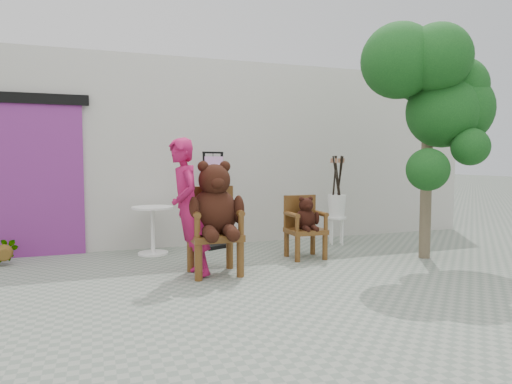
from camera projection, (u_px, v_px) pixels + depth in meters
ground_plane at (307, 282)px, 5.18m from camera, size 60.00×60.00×0.00m
back_wall at (230, 153)px, 7.99m from camera, size 9.00×1.00×3.00m
doorway at (39, 175)px, 6.52m from camera, size 1.40×0.11×2.33m
chair_big at (214, 211)px, 5.49m from camera, size 0.68×0.72×1.38m
chair_small at (305, 221)px, 6.45m from camera, size 0.50×0.47×0.88m
person at (189, 208)px, 5.40m from camera, size 0.42×0.62×1.64m
cafe_table at (153, 225)px, 6.68m from camera, size 0.60×0.60×0.70m
display_stand at (214, 211)px, 7.18m from camera, size 0.56×0.51×1.51m
stool_bucket at (337, 205)px, 7.45m from camera, size 0.32×0.32×1.45m
tree at (437, 93)px, 6.15m from camera, size 1.91×1.51×3.19m
potted_plant at (5, 250)px, 6.06m from camera, size 0.41×0.37×0.39m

